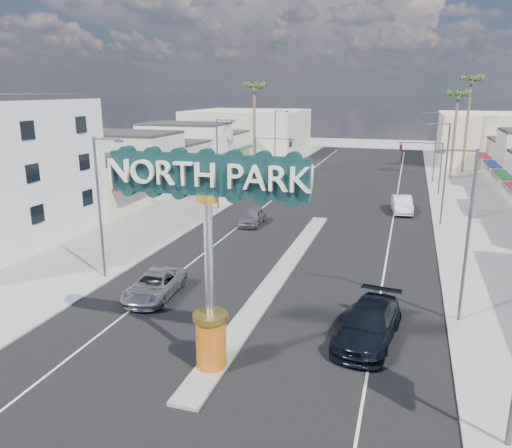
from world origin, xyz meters
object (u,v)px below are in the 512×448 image
Objects in this scene: gateway_sign at (208,238)px; streetlight_l_mid at (219,159)px; streetlight_r_near at (465,228)px; streetlight_r_far at (434,144)px; palm_right_mid at (458,99)px; palm_left_far at (254,91)px; streetlight_l_near at (101,201)px; car_parked_right at (402,204)px; suv_left at (155,285)px; suv_right at (368,324)px; car_parked_left at (253,217)px; streetlight_l_far at (276,139)px; traffic_signal_right at (425,157)px; streetlight_r_mid at (444,169)px; traffic_signal_left at (269,152)px; palm_right_far at (471,85)px.

gateway_sign reaches higher than streetlight_l_mid.
streetlight_r_near and streetlight_r_far have the same top height.
streetlight_l_mid is 1.00× the size of streetlight_r_far.
palm_right_mid is at bearing 57.31° from streetlight_r_far.
streetlight_l_mid is 21.16m from palm_left_far.
gateway_sign is 1.02× the size of streetlight_l_mid.
streetlight_l_near is 1.78× the size of car_parked_right.
suv_right reaches higher than suv_left.
gateway_sign is 2.11× the size of car_parked_left.
streetlight_l_mid is at bearing -173.59° from car_parked_right.
car_parked_left is (4.93, -26.61, -4.33)m from streetlight_l_far.
streetlight_r_near is at bearing -43.79° from streetlight_l_mid.
streetlight_l_far is 25.50m from car_parked_right.
streetlight_l_near is 0.74× the size of palm_right_mid.
streetlight_r_near is (20.87, -20.00, 0.00)m from streetlight_l_mid.
suv_left is at bearing -84.33° from streetlight_l_far.
streetlight_l_near is (-19.62, -33.99, 0.79)m from traffic_signal_right.
streetlight_r_mid is 6.70m from car_parked_right.
palm_left_far is at bearing 97.31° from streetlight_l_mid.
traffic_signal_left is at bearing 142.15° from car_parked_right.
palm_left_far is (-3.82, 6.01, 7.22)m from traffic_signal_left.
streetlight_l_near is at bearing 180.00° from streetlight_r_near.
streetlight_r_near is (10.43, 8.02, -0.86)m from gateway_sign.
car_parked_right is at bearing 96.08° from suv_right.
palm_right_mid reaches higher than car_parked_right.
gateway_sign is 13.19m from streetlight_l_near.
car_parked_right is (17.60, 24.04, -4.24)m from streetlight_l_near.
streetlight_r_mid is 27.64m from suv_left.
palm_right_mid is at bearing 72.37° from traffic_signal_right.
palm_left_far is (-2.57, -2.00, 6.43)m from streetlight_l_far.
palm_right_far is at bearing 81.88° from streetlight_r_mid.
palm_right_mid reaches higher than suv_right.
traffic_signal_right is at bearing 92.10° from streetlight_r_near.
palm_left_far is 2.53× the size of suv_left.
streetlight_l_mid is 28.90m from streetlight_r_near.
palm_right_mid is at bearing 28.42° from traffic_signal_left.
gateway_sign is 51.10m from streetlight_r_far.
traffic_signal_left is 31.22m from palm_right_far.
streetlight_r_near is 1.00× the size of streetlight_r_far.
streetlight_r_far is at bearing 0.00° from streetlight_l_far.
palm_right_mid is at bearing 57.88° from car_parked_left.
suv_left is 1.20× the size of car_parked_left.
gateway_sign is 10.19m from suv_left.
streetlight_r_near is 52.71m from palm_right_far.
traffic_signal_left is at bearing 180.00° from traffic_signal_right.
streetlight_l_far is 0.74× the size of palm_right_mid.
car_parked_left is (4.93, -4.61, -4.33)m from streetlight_l_mid.
gateway_sign is 1.53× the size of traffic_signal_right.
palm_right_mid is (2.57, 26.00, 5.54)m from streetlight_r_mid.
palm_right_mid is at bearing 68.61° from car_parked_right.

